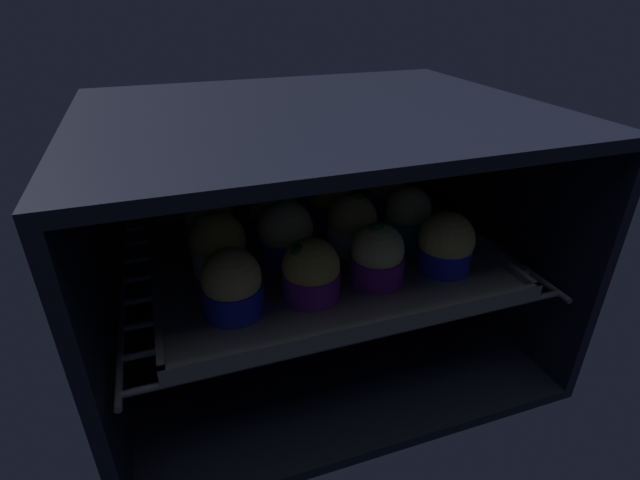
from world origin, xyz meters
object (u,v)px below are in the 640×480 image
at_px(muffin_row1_col0, 218,245).
at_px(muffin_row1_col1, 286,233).
at_px(muffin_row1_col3, 408,215).
at_px(muffin_row2_col2, 330,200).
at_px(muffin_row2_col0, 209,219).
at_px(muffin_row2_col3, 384,193).
at_px(muffin_row0_col1, 311,272).
at_px(muffin_row0_col3, 446,244).
at_px(muffin_row0_col0, 232,285).
at_px(muffin_row1_col2, 352,224).
at_px(muffin_row0_col2, 377,256).
at_px(muffin_row2_col1, 273,208).
at_px(baking_tray, 320,256).

distance_m(muffin_row1_col0, muffin_row1_col1, 0.09).
bearing_deg(muffin_row1_col3, muffin_row2_col2, 134.36).
relative_size(muffin_row2_col0, muffin_row2_col3, 0.98).
distance_m(muffin_row1_col3, muffin_row2_col2, 0.13).
xyz_separation_m(muffin_row0_col1, muffin_row0_col3, (0.19, 0.00, 0.00)).
bearing_deg(muffin_row2_col3, muffin_row0_col3, -90.13).
height_order(muffin_row0_col0, muffin_row1_col2, muffin_row1_col2).
xyz_separation_m(muffin_row0_col0, muffin_row1_col3, (0.28, 0.10, 0.00)).
bearing_deg(muffin_row1_col0, muffin_row0_col2, -25.63).
height_order(muffin_row0_col1, muffin_row1_col3, muffin_row1_col3).
xyz_separation_m(muffin_row1_col0, muffin_row1_col1, (0.09, 0.00, -0.00)).
relative_size(muffin_row0_col0, muffin_row0_col1, 1.05).
height_order(muffin_row1_col1, muffin_row1_col2, muffin_row1_col2).
bearing_deg(muffin_row2_col1, muffin_row0_col3, -44.78).
height_order(baking_tray, muffin_row2_col2, muffin_row2_col2).
bearing_deg(muffin_row1_col1, baking_tray, -4.44).
xyz_separation_m(muffin_row2_col0, muffin_row2_col3, (0.29, 0.00, 0.00)).
relative_size(muffin_row0_col1, muffin_row2_col2, 0.95).
xyz_separation_m(muffin_row1_col1, muffin_row2_col0, (-0.09, 0.09, -0.00)).
distance_m(muffin_row1_col1, muffin_row2_col2, 0.13).
distance_m(muffin_row1_col3, muffin_row2_col0, 0.29).
xyz_separation_m(muffin_row1_col3, muffin_row2_col2, (-0.09, 0.09, -0.00)).
distance_m(muffin_row0_col0, muffin_row1_col1, 0.14).
bearing_deg(muffin_row2_col0, muffin_row1_col3, -17.50).
bearing_deg(muffin_row1_col3, muffin_row0_col2, -135.16).
bearing_deg(muffin_row1_col2, muffin_row2_col1, 134.01).
bearing_deg(muffin_row1_col1, muffin_row0_col2, -45.06).
distance_m(muffin_row1_col1, muffin_row2_col1, 0.09).
relative_size(muffin_row0_col0, muffin_row2_col1, 0.99).
relative_size(muffin_row0_col2, muffin_row1_col1, 0.98).
bearing_deg(muffin_row0_col3, muffin_row2_col0, 147.22).
distance_m(muffin_row1_col0, muffin_row2_col3, 0.30).
relative_size(muffin_row0_col1, muffin_row0_col2, 0.94).
relative_size(muffin_row1_col3, muffin_row2_col0, 1.03).
bearing_deg(muffin_row0_col1, muffin_row2_col1, 89.80).
bearing_deg(muffin_row2_col3, muffin_row0_col0, -146.19).
xyz_separation_m(muffin_row0_col0, muffin_row2_col3, (0.28, 0.19, 0.00)).
xyz_separation_m(muffin_row1_col1, muffin_row2_col2, (0.10, 0.09, -0.00)).
xyz_separation_m(muffin_row2_col0, muffin_row2_col2, (0.19, 0.00, 0.00)).
xyz_separation_m(baking_tray, muffin_row2_col1, (-0.04, 0.09, 0.04)).
bearing_deg(muffin_row0_col2, muffin_row0_col1, -176.04).
relative_size(muffin_row0_col1, muffin_row1_col0, 0.91).
bearing_deg(muffin_row0_col3, muffin_row0_col2, 178.68).
bearing_deg(muffin_row2_col0, muffin_row1_col0, -90.15).
distance_m(muffin_row0_col1, muffin_row1_col0, 0.14).
distance_m(muffin_row0_col1, muffin_row1_col2, 0.13).
height_order(muffin_row0_col0, muffin_row0_col1, muffin_row0_col0).
distance_m(muffin_row2_col0, muffin_row2_col1, 0.10).
relative_size(muffin_row1_col2, muffin_row2_col1, 1.07).
distance_m(muffin_row1_col1, muffin_row1_col2, 0.10).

